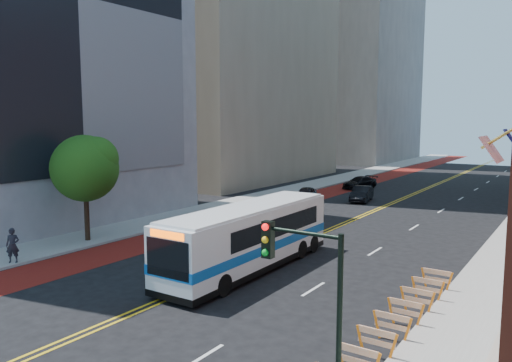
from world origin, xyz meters
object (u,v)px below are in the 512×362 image
Objects in this scene: traffic_signal at (306,287)px; car_a at (306,194)px; pedestrian at (13,245)px; street_tree at (86,166)px; car_b at (362,194)px; transit_bus at (251,236)px; car_c at (360,183)px.

car_a is at bearing 117.90° from traffic_signal.
pedestrian is at bearing 168.54° from traffic_signal.
street_tree reaches higher than car_b.
transit_bus is 22.43m from car_a.
traffic_signal is 1.25× the size of car_a.
car_a is at bearing 41.68° from pedestrian.
transit_bus is 3.03× the size of car_a.
street_tree is 33.95m from car_c.
transit_bus reaches higher than car_b.
street_tree is 1.43× the size of car_c.
traffic_signal is at bearing -77.08° from car_a.
pedestrian is at bearing -79.75° from car_c.
transit_bus reaches higher than pedestrian.
car_b is 9.12m from car_c.
street_tree reaches higher than pedestrian.
car_a is (-16.66, 31.47, -3.03)m from traffic_signal.
pedestrian is (-11.03, -6.48, -0.67)m from transit_bus.
car_a is (-7.88, 20.97, -1.07)m from transit_bus.
street_tree is 12.32m from transit_bus.
pedestrian reaches higher than car_c.
car_c is 39.08m from pedestrian.
street_tree is at bearing -119.11° from car_b.
transit_bus is 2.63× the size of car_c.
car_c is at bearing 102.64° from car_b.
pedestrian reaches higher than car_a.
pedestrian is at bearing -150.18° from transit_bus.
car_b is 0.94× the size of car_c.
traffic_signal is 20.39m from pedestrian.
car_c is at bearing 110.22° from traffic_signal.
car_b is at bearing 71.33° from street_tree.
car_a is 0.92× the size of car_b.
traffic_signal is 0.41× the size of transit_bus.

